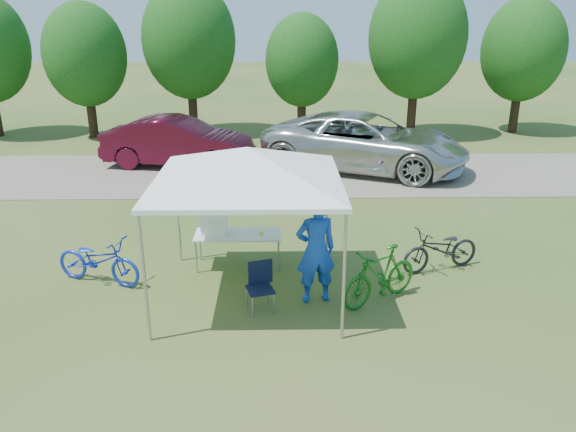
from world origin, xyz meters
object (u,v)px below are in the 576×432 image
(folding_table, at_px, (238,236))
(cooler, at_px, (214,225))
(minivan, at_px, (365,142))
(bike_dark, at_px, (441,249))
(folding_chair, at_px, (260,282))
(bike_blue, at_px, (98,260))
(cyclist, at_px, (316,250))
(sedan, at_px, (178,142))
(bike_green, at_px, (380,275))

(folding_table, xyz_separation_m, cooler, (-0.47, -0.00, 0.23))
(minivan, bearing_deg, bike_dark, -153.68)
(folding_table, bearing_deg, folding_chair, -74.06)
(folding_table, height_order, bike_blue, bike_blue)
(cooler, distance_m, bike_blue, 2.26)
(folding_table, relative_size, cyclist, 0.87)
(folding_table, distance_m, sedan, 8.19)
(cyclist, xyz_separation_m, minivan, (2.16, 8.74, -0.06))
(sedan, bearing_deg, bike_blue, -171.73)
(folding_chair, relative_size, minivan, 0.13)
(folding_table, height_order, bike_dark, bike_dark)
(cooler, relative_size, sedan, 0.11)
(folding_table, height_order, bike_green, bike_green)
(bike_green, bearing_deg, bike_dark, 96.87)
(bike_blue, distance_m, bike_green, 5.21)
(folding_chair, relative_size, bike_dark, 0.50)
(bike_blue, xyz_separation_m, sedan, (0.12, 8.51, 0.36))
(bike_green, xyz_separation_m, minivan, (1.03, 8.81, 0.41))
(folding_chair, xyz_separation_m, bike_dark, (3.51, 1.45, -0.05))
(cooler, bearing_deg, sedan, 104.28)
(cyclist, xyz_separation_m, bike_green, (1.13, -0.07, -0.47))
(folding_table, distance_m, cooler, 0.52)
(cooler, bearing_deg, bike_blue, -161.78)
(minivan, relative_size, sedan, 1.33)
(bike_dark, height_order, sedan, sedan)
(folding_chair, height_order, bike_blue, bike_blue)
(folding_table, distance_m, bike_green, 2.99)
(bike_blue, height_order, bike_dark, bike_blue)
(bike_green, distance_m, minivan, 8.88)
(cyclist, distance_m, bike_green, 1.22)
(bike_dark, bearing_deg, folding_chair, -87.56)
(cyclist, bearing_deg, folding_chair, 2.49)
(folding_chair, bearing_deg, sedan, 90.02)
(folding_chair, relative_size, bike_green, 0.50)
(bike_dark, relative_size, minivan, 0.26)
(cooler, relative_size, bike_green, 0.30)
(folding_table, distance_m, cyclist, 2.08)
(cooler, distance_m, minivan, 8.34)
(cooler, relative_size, cyclist, 0.27)
(folding_chair, height_order, bike_dark, bike_dark)
(cyclist, bearing_deg, sedan, -79.16)
(folding_chair, bearing_deg, cyclist, -2.71)
(cyclist, distance_m, sedan, 10.06)
(folding_chair, distance_m, bike_dark, 3.80)
(folding_chair, distance_m, minivan, 9.52)
(folding_chair, height_order, sedan, sedan)
(cyclist, relative_size, minivan, 0.30)
(folding_chair, xyz_separation_m, minivan, (3.11, 8.99, 0.42))
(cooler, xyz_separation_m, bike_green, (3.04, -1.53, -0.38))
(cooler, xyz_separation_m, bike_dark, (4.47, -0.26, -0.45))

